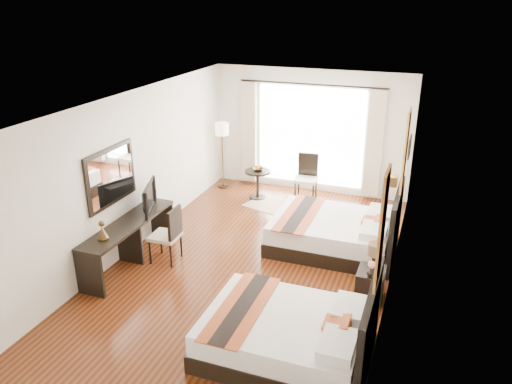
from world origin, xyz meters
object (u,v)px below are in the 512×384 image
(table_lamp, at_px, (376,251))
(side_table, at_px, (258,184))
(nightstand, at_px, (370,284))
(television, at_px, (145,197))
(desk_chair, at_px, (167,245))
(floor_lamp, at_px, (222,133))
(console_desk, at_px, (130,243))
(fruit_bowl, at_px, (258,169))
(window_chair, at_px, (306,186))
(bed_far, at_px, (337,232))
(bed_near, at_px, (291,334))
(vase, at_px, (371,270))

(table_lamp, height_order, side_table, table_lamp)
(nightstand, xyz_separation_m, table_lamp, (0.03, 0.09, 0.53))
(television, relative_size, side_table, 1.32)
(desk_chair, height_order, floor_lamp, floor_lamp)
(television, relative_size, desk_chair, 0.87)
(nightstand, height_order, desk_chair, desk_chair)
(table_lamp, distance_m, console_desk, 4.07)
(fruit_bowl, relative_size, window_chair, 0.23)
(bed_far, height_order, floor_lamp, floor_lamp)
(bed_far, distance_m, television, 3.46)
(side_table, bearing_deg, fruit_bowl, 7.57)
(bed_far, bearing_deg, fruit_bowl, 141.04)
(nightstand, xyz_separation_m, television, (-3.98, 0.22, 0.77))
(nightstand, relative_size, desk_chair, 0.49)
(desk_chair, height_order, window_chair, window_chair)
(bed_near, xyz_separation_m, window_chair, (-1.17, 5.11, 0.00))
(television, bearing_deg, bed_near, -140.94)
(bed_far, xyz_separation_m, table_lamp, (0.83, -1.32, 0.44))
(nightstand, bearing_deg, window_chair, 119.04)
(window_chair, bearing_deg, desk_chair, -27.75)
(nightstand, distance_m, table_lamp, 0.53)
(table_lamp, distance_m, desk_chair, 3.51)
(table_lamp, distance_m, fruit_bowl, 4.26)
(television, distance_m, window_chair, 3.90)
(console_desk, bearing_deg, nightstand, 4.72)
(table_lamp, height_order, floor_lamp, floor_lamp)
(bed_near, xyz_separation_m, nightstand, (0.76, 1.65, -0.07))
(vase, relative_size, window_chair, 0.13)
(bed_far, xyz_separation_m, side_table, (-2.15, 1.73, 0.01))
(desk_chair, bearing_deg, table_lamp, -179.54)
(television, height_order, window_chair, television)
(floor_lamp, bearing_deg, side_table, -19.81)
(television, bearing_deg, window_chair, -53.31)
(desk_chair, distance_m, window_chair, 3.84)
(bed_far, distance_m, nightstand, 1.62)
(fruit_bowl, bearing_deg, bed_far, -38.96)
(desk_chair, height_order, fruit_bowl, desk_chair)
(nightstand, xyz_separation_m, fruit_bowl, (-2.94, 3.14, 0.45))
(nightstand, height_order, side_table, side_table)
(television, distance_m, desk_chair, 0.92)
(desk_chair, relative_size, fruit_bowl, 4.17)
(nightstand, bearing_deg, television, 176.84)
(table_lamp, bearing_deg, floor_lamp, 139.46)
(vase, relative_size, console_desk, 0.06)
(window_chair, bearing_deg, side_table, -76.78)
(table_lamp, xyz_separation_m, fruit_bowl, (-2.97, 3.05, -0.07))
(console_desk, relative_size, fruit_bowl, 9.19)
(vase, bearing_deg, side_table, 131.94)
(side_table, height_order, fruit_bowl, fruit_bowl)
(bed_near, bearing_deg, window_chair, 102.87)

